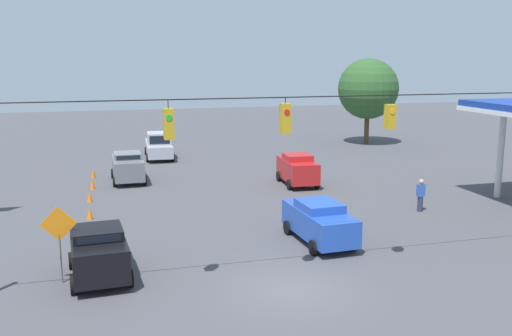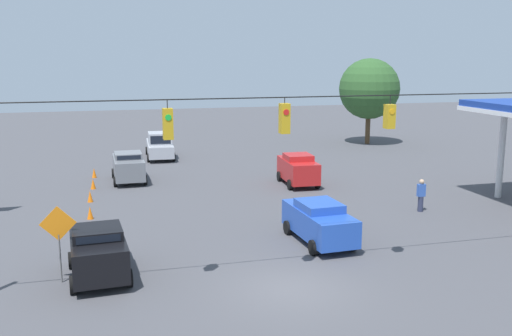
% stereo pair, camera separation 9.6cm
% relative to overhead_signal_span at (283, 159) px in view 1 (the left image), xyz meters
% --- Properties ---
extents(ground_plane, '(140.00, 140.00, 0.00)m').
position_rel_overhead_signal_span_xyz_m(ground_plane, '(-0.07, 0.79, -4.49)').
color(ground_plane, '#47474C').
extents(overhead_signal_span, '(23.11, 0.38, 7.05)m').
position_rel_overhead_signal_span_xyz_m(overhead_signal_span, '(0.00, 0.00, 0.00)').
color(overhead_signal_span, '#4C473D').
rests_on(overhead_signal_span, ground_plane).
extents(pickup_truck_silver_withflow_deep, '(2.34, 5.56, 2.12)m').
position_rel_overhead_signal_span_xyz_m(pickup_truck_silver_withflow_deep, '(1.65, -26.60, -3.52)').
color(pickup_truck_silver_withflow_deep, '#A8AAB2').
rests_on(pickup_truck_silver_withflow_deep, ground_plane).
extents(sedan_red_oncoming_far, '(2.12, 3.97, 1.95)m').
position_rel_overhead_signal_span_xyz_m(sedan_red_oncoming_far, '(-5.78, -14.65, -3.48)').
color(sedan_red_oncoming_far, red).
rests_on(sedan_red_oncoming_far, ground_plane).
extents(sedan_grey_withflow_far, '(2.10, 4.18, 1.91)m').
position_rel_overhead_signal_span_xyz_m(sedan_grey_withflow_far, '(4.49, -18.45, -3.50)').
color(sedan_grey_withflow_far, slate).
rests_on(sedan_grey_withflow_far, ground_plane).
extents(sedan_blue_crossing_near, '(2.16, 4.56, 1.82)m').
position_rel_overhead_signal_span_xyz_m(sedan_blue_crossing_near, '(-2.90, -3.71, -3.54)').
color(sedan_blue_crossing_near, '#234CB2').
rests_on(sedan_blue_crossing_near, ground_plane).
extents(sedan_black_parked_shoulder, '(2.31, 4.01, 1.90)m').
position_rel_overhead_signal_span_xyz_m(sedan_black_parked_shoulder, '(6.39, -2.07, -3.50)').
color(sedan_black_parked_shoulder, black).
rests_on(sedan_black_parked_shoulder, ground_plane).
extents(traffic_cone_nearest, '(0.31, 0.31, 0.65)m').
position_rel_overhead_signal_span_xyz_m(traffic_cone_nearest, '(6.66, -3.19, -4.17)').
color(traffic_cone_nearest, orange).
rests_on(traffic_cone_nearest, ground_plane).
extents(traffic_cone_second, '(0.31, 0.31, 0.65)m').
position_rel_overhead_signal_span_xyz_m(traffic_cone_second, '(6.88, -6.70, -4.17)').
color(traffic_cone_second, orange).
rests_on(traffic_cone_second, ground_plane).
extents(traffic_cone_third, '(0.31, 0.31, 0.65)m').
position_rel_overhead_signal_span_xyz_m(traffic_cone_third, '(6.81, -10.06, -4.17)').
color(traffic_cone_third, orange).
rests_on(traffic_cone_third, ground_plane).
extents(traffic_cone_fourth, '(0.31, 0.31, 0.65)m').
position_rel_overhead_signal_span_xyz_m(traffic_cone_fourth, '(6.85, -13.57, -4.17)').
color(traffic_cone_fourth, orange).
rests_on(traffic_cone_fourth, ground_plane).
extents(traffic_cone_fifth, '(0.31, 0.31, 0.65)m').
position_rel_overhead_signal_span_xyz_m(traffic_cone_fifth, '(6.72, -16.82, -4.17)').
color(traffic_cone_fifth, orange).
rests_on(traffic_cone_fifth, ground_plane).
extents(traffic_cone_farthest, '(0.31, 0.31, 0.65)m').
position_rel_overhead_signal_span_xyz_m(traffic_cone_farthest, '(6.68, -20.22, -4.17)').
color(traffic_cone_farthest, orange).
rests_on(traffic_cone_farthest, ground_plane).
extents(work_zone_sign, '(1.27, 0.06, 2.84)m').
position_rel_overhead_signal_span_xyz_m(work_zone_sign, '(7.69, -1.89, -2.51)').
color(work_zone_sign, slate).
rests_on(work_zone_sign, ground_plane).
extents(pedestrian, '(0.40, 0.28, 1.73)m').
position_rel_overhead_signal_span_xyz_m(pedestrian, '(-9.88, -7.00, -3.63)').
color(pedestrian, '#2D334C').
rests_on(pedestrian, ground_plane).
extents(tree_horizon_left, '(5.51, 5.51, 7.81)m').
position_rel_overhead_signal_span_xyz_m(tree_horizon_left, '(-17.67, -29.14, 0.55)').
color(tree_horizon_left, '#4C3823').
rests_on(tree_horizon_left, ground_plane).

